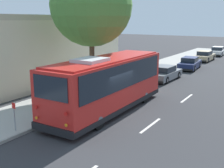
# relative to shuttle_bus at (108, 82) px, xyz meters

# --- Properties ---
(ground_plane) EXTENTS (160.00, 160.00, 0.00)m
(ground_plane) POSITION_rel_shuttle_bus_xyz_m (-0.56, -0.51, -1.78)
(ground_plane) COLOR #333335
(sidewalk_slab) EXTENTS (80.00, 3.96, 0.15)m
(sidewalk_slab) POSITION_rel_shuttle_bus_xyz_m (-0.56, 3.56, -1.71)
(sidewalk_slab) COLOR #A3A099
(sidewalk_slab) RESTS_ON ground
(curb_strip) EXTENTS (80.00, 0.14, 0.15)m
(curb_strip) POSITION_rel_shuttle_bus_xyz_m (-0.56, 1.51, -1.71)
(curb_strip) COLOR gray
(curb_strip) RESTS_ON ground
(shuttle_bus) EXTENTS (9.61, 2.82, 3.35)m
(shuttle_bus) POSITION_rel_shuttle_bus_xyz_m (0.00, 0.00, 0.00)
(shuttle_bus) COLOR red
(shuttle_bus) RESTS_ON ground
(parked_sedan_gray) EXTENTS (4.53, 1.91, 1.29)m
(parked_sedan_gray) POSITION_rel_shuttle_bus_xyz_m (10.11, 0.49, -1.19)
(parked_sedan_gray) COLOR slate
(parked_sedan_gray) RESTS_ON ground
(parked_sedan_navy) EXTENTS (4.70, 2.04, 1.33)m
(parked_sedan_navy) POSITION_rel_shuttle_bus_xyz_m (16.93, 0.25, -1.17)
(parked_sedan_navy) COLOR #19234C
(parked_sedan_navy) RESTS_ON ground
(parked_sedan_tan) EXTENTS (4.46, 1.87, 1.31)m
(parked_sedan_tan) POSITION_rel_shuttle_bus_xyz_m (24.11, 0.47, -1.17)
(parked_sedan_tan) COLOR tan
(parked_sedan_tan) RESTS_ON ground
(parked_sedan_white) EXTENTS (4.37, 1.90, 1.33)m
(parked_sedan_white) POSITION_rel_shuttle_bus_xyz_m (31.02, 0.27, -1.17)
(parked_sedan_white) COLOR silver
(parked_sedan_white) RESTS_ON ground
(sign_post_near) EXTENTS (0.06, 0.22, 1.38)m
(sign_post_near) POSITION_rel_shuttle_bus_xyz_m (-5.15, 1.91, -0.92)
(sign_post_near) COLOR gray
(sign_post_near) RESTS_ON sidewalk_slab
(sign_post_far) EXTENTS (0.06, 0.22, 1.40)m
(sign_post_far) POSITION_rel_shuttle_bus_xyz_m (-3.00, 1.91, -0.91)
(sign_post_far) COLOR gray
(sign_post_far) RESTS_ON sidewalk_slab
(building_backdrop) EXTENTS (16.21, 7.73, 5.66)m
(building_backdrop) POSITION_rel_shuttle_bus_xyz_m (4.35, 10.57, 0.85)
(building_backdrop) COLOR beige
(building_backdrop) RESTS_ON ground
(lane_stripe_mid) EXTENTS (2.40, 0.14, 0.01)m
(lane_stripe_mid) POSITION_rel_shuttle_bus_xyz_m (-0.77, -3.13, -1.78)
(lane_stripe_mid) COLOR silver
(lane_stripe_mid) RESTS_ON ground
(lane_stripe_ahead) EXTENTS (2.40, 0.14, 0.01)m
(lane_stripe_ahead) POSITION_rel_shuttle_bus_xyz_m (5.23, -3.13, -1.78)
(lane_stripe_ahead) COLOR silver
(lane_stripe_ahead) RESTS_ON ground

